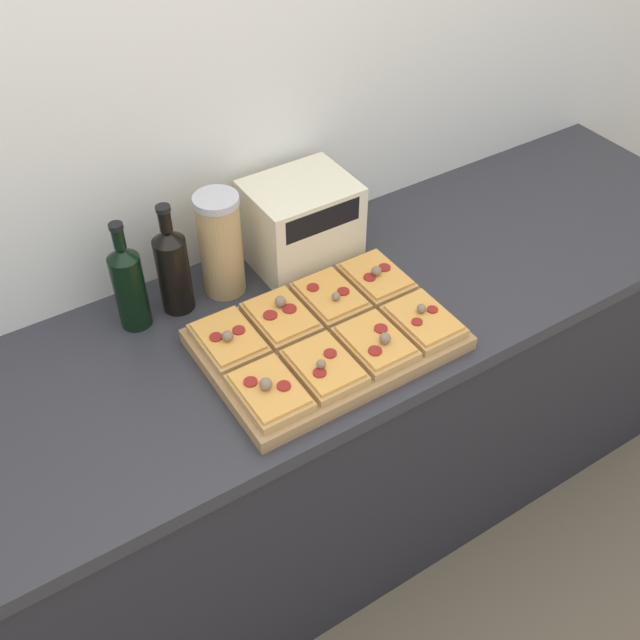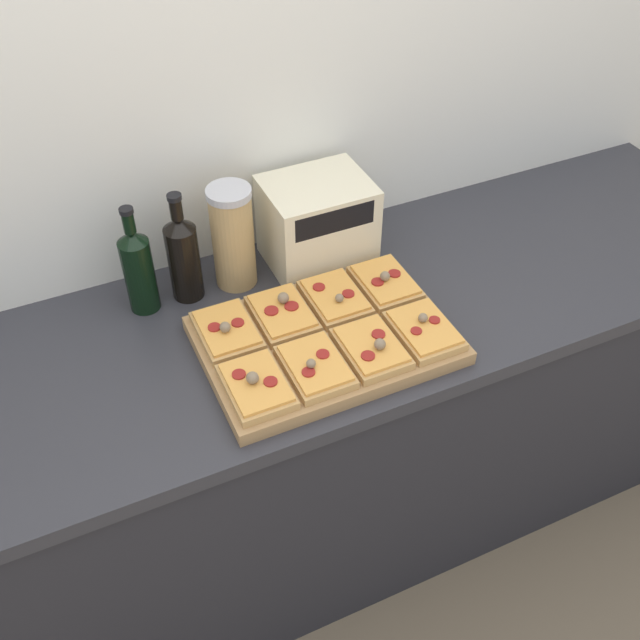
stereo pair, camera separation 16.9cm
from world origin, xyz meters
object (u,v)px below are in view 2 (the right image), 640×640
object	(u,v)px
wine_bottle	(183,256)
olive_oil_bottle	(138,269)
cutting_board	(326,340)
toaster_oven	(317,222)
grain_jar_tall	(233,237)

from	to	relation	value
wine_bottle	olive_oil_bottle	bearing A→B (deg)	180.00
cutting_board	olive_oil_bottle	xyz separation A→B (m)	(-0.34, 0.30, 0.10)
olive_oil_bottle	wine_bottle	bearing A→B (deg)	0.00
toaster_oven	grain_jar_tall	bearing A→B (deg)	179.45
cutting_board	olive_oil_bottle	world-z (taller)	olive_oil_bottle
grain_jar_tall	wine_bottle	bearing A→B (deg)	180.00
olive_oil_bottle	grain_jar_tall	bearing A→B (deg)	-0.00
olive_oil_bottle	grain_jar_tall	distance (m)	0.23
wine_bottle	grain_jar_tall	xyz separation A→B (m)	(0.12, -0.00, 0.02)
cutting_board	grain_jar_tall	bearing A→B (deg)	108.76
cutting_board	wine_bottle	bearing A→B (deg)	126.88
wine_bottle	toaster_oven	distance (m)	0.35
cutting_board	wine_bottle	distance (m)	0.39
olive_oil_bottle	wine_bottle	world-z (taller)	wine_bottle
olive_oil_bottle	toaster_oven	distance (m)	0.45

